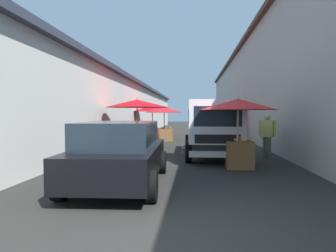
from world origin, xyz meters
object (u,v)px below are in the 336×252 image
Objects in this scene: fruit_stall_near_right at (152,111)px; fruit_stall_mid_lane at (165,114)px; fruit_stall_far_right at (137,108)px; fruit_stall_far_left at (238,116)px; delivery_truck at (213,130)px; parked_scooter at (152,138)px; hatchback_car at (120,153)px; vendor_by_crates at (267,133)px; fruit_stall_near_left at (229,110)px.

fruit_stall_mid_lane is (-2.56, -1.15, -0.21)m from fruit_stall_near_right.
fruit_stall_far_right is at bearing 171.10° from fruit_stall_mid_lane.
fruit_stall_far_left is 0.45× the size of delivery_truck.
delivery_truck reaches higher than parked_scooter.
parked_scooter is at bearing 3.18° from hatchback_car.
fruit_stall_near_right reaches higher than vendor_by_crates.
delivery_truck is (-8.74, 1.55, -0.85)m from fruit_stall_near_left.
fruit_stall_near_right reaches higher than fruit_stall_mid_lane.
fruit_stall_near_left is 8.92m from delivery_truck.
fruit_stall_far_left is at bearing -159.56° from fruit_stall_near_right.
fruit_stall_far_left is 1.39× the size of vendor_by_crates.
hatchback_car is at bearing -172.00° from fruit_stall_far_right.
fruit_stall_near_left reaches higher than parked_scooter.
fruit_stall_mid_lane is 0.61× the size of hatchback_car.
vendor_by_crates is (-9.30, -5.60, -0.89)m from fruit_stall_near_right.
fruit_stall_far_left is at bearing -160.68° from fruit_stall_mid_lane.
hatchback_car is 7.68m from parked_scooter.
vendor_by_crates is (0.40, -1.97, -0.11)m from delivery_truck.
fruit_stall_near_left reaches higher than vendor_by_crates.
fruit_stall_far_left is at bearing -148.14° from parked_scooter.
fruit_stall_near_right is at bearing 5.35° from hatchback_car.
fruit_stall_near_right is at bearing 20.49° from delivery_truck.
fruit_stall_near_right is at bearing 79.44° from fruit_stall_near_left.
fruit_stall_far_left reaches higher than parked_scooter.
vendor_by_crates is (2.09, -1.35, -0.64)m from fruit_stall_far_left.
fruit_stall_far_left is 10.47m from fruit_stall_near_left.
fruit_stall_near_right reaches higher than delivery_truck.
fruit_stall_near_left is 1.69× the size of vendor_by_crates.
fruit_stall_near_right reaches higher than fruit_stall_far_left.
fruit_stall_far_right reaches higher than fruit_stall_far_left.
fruit_stall_near_left reaches higher than fruit_stall_mid_lane.
vendor_by_crates reaches higher than parked_scooter.
fruit_stall_mid_lane is at bearing 19.32° from fruit_stall_far_left.
fruit_stall_near_left is at bearing -41.15° from parked_scooter.
parked_scooter is at bearing 54.56° from vendor_by_crates.
fruit_stall_near_left is at bearing -5.11° from fruit_stall_far_left.
vendor_by_crates is at bearing -125.44° from parked_scooter.
fruit_stall_near_left is at bearing -36.74° from fruit_stall_far_right.
fruit_stall_near_right reaches higher than parked_scooter.
fruit_stall_near_right is (7.37, 0.40, -0.07)m from fruit_stall_far_right.
hatchback_car is (-13.58, -1.27, -1.08)m from fruit_stall_near_right.
fruit_stall_near_left is 6.74m from parked_scooter.
vendor_by_crates is at bearing -110.43° from fruit_stall_far_right.
hatchback_car is 4.55m from delivery_truck.
fruit_stall_far_left reaches higher than hatchback_car.
vendor_by_crates is at bearing -146.59° from fruit_stall_mid_lane.
fruit_stall_far_left is at bearing -53.62° from hatchback_car.
delivery_truck is at bearing 101.60° from vendor_by_crates.
parked_scooter is at bearing -171.86° from fruit_stall_near_right.
delivery_truck reaches higher than hatchback_car.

